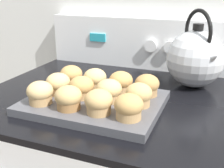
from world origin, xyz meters
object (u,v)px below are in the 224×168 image
at_px(muffin_r2_c3, 147,85).
at_px(tea_kettle, 195,58).
at_px(muffin_pan, 96,103).
at_px(muffin_r0_c2, 99,102).
at_px(muffin_r1_c0, 58,84).
at_px(muffin_r0_c3, 129,107).
at_px(muffin_r1_c1, 82,88).
at_px(muffin_r1_c3, 139,95).
at_px(muffin_r0_c0, 40,93).
at_px(muffin_r2_c0, 71,76).
at_px(muffin_r2_c2, 121,82).
at_px(muffin_r1_c2, 109,91).
at_px(muffin_r0_c1, 68,98).
at_px(muffin_r2_c1, 95,79).

distance_m(muffin_r2_c3, tea_kettle, 0.23).
distance_m(muffin_pan, muffin_r0_c2, 0.10).
height_order(muffin_r1_c0, tea_kettle, tea_kettle).
distance_m(muffin_r0_c3, muffin_r2_c3, 0.16).
distance_m(muffin_r0_c3, muffin_r1_c0, 0.26).
bearing_deg(muffin_r1_c1, muffin_r1_c3, 1.67).
distance_m(muffin_r0_c0, muffin_r1_c1, 0.11).
bearing_deg(muffin_r2_c0, muffin_r1_c0, -87.32).
distance_m(muffin_r0_c2, muffin_r2_c2, 0.16).
bearing_deg(muffin_r0_c2, muffin_r1_c0, 154.38).
bearing_deg(muffin_r0_c3, muffin_r1_c3, 89.92).
xyz_separation_m(muffin_r0_c0, tea_kettle, (0.36, 0.35, 0.05)).
bearing_deg(muffin_pan, muffin_r0_c2, -61.04).
bearing_deg(muffin_r1_c0, muffin_r0_c0, -94.02).
xyz_separation_m(muffin_r0_c3, muffin_r2_c0, (-0.25, 0.16, 0.00)).
bearing_deg(muffin_r2_c3, muffin_r0_c0, -146.77).
relative_size(muffin_r0_c0, muffin_r0_c2, 1.00).
distance_m(muffin_r0_c0, tea_kettle, 0.51).
xyz_separation_m(muffin_r1_c0, muffin_r1_c2, (0.16, 0.00, 0.00)).
bearing_deg(muffin_r0_c0, muffin_r0_c1, -1.69).
relative_size(muffin_r0_c3, muffin_r2_c1, 1.00).
xyz_separation_m(muffin_r0_c2, muffin_r1_c0, (-0.16, 0.08, 0.00)).
height_order(muffin_r1_c1, muffin_r2_c3, same).
distance_m(muffin_r0_c0, muffin_r2_c1, 0.18).
height_order(muffin_pan, muffin_r1_c1, muffin_r1_c1).
distance_m(muffin_r2_c2, tea_kettle, 0.27).
xyz_separation_m(muffin_r1_c0, muffin_r1_c3, (0.24, 0.00, 0.00)).
bearing_deg(muffin_r2_c1, muffin_r1_c0, -134.99).
bearing_deg(muffin_r1_c2, muffin_pan, -177.47).
bearing_deg(muffin_r1_c3, muffin_pan, -178.98).
height_order(muffin_r0_c2, muffin_r1_c3, same).
bearing_deg(muffin_r0_c0, muffin_r2_c0, 89.39).
bearing_deg(muffin_r2_c3, muffin_r2_c2, -179.76).
distance_m(muffin_r0_c1, muffin_r1_c0, 0.12).
height_order(muffin_r0_c2, tea_kettle, tea_kettle).
distance_m(muffin_r0_c2, muffin_r1_c3, 0.11).
relative_size(muffin_r0_c3, muffin_r1_c0, 1.00).
distance_m(muffin_r0_c1, muffin_r2_c2, 0.18).
bearing_deg(muffin_r0_c1, muffin_r2_c3, 45.78).
xyz_separation_m(muffin_r0_c2, muffin_r2_c3, (0.08, 0.16, 0.00)).
distance_m(muffin_pan, muffin_r1_c2, 0.06).
height_order(muffin_r0_c1, muffin_r1_c3, same).
relative_size(muffin_r0_c2, muffin_r2_c0, 1.00).
distance_m(muffin_r1_c2, muffin_r1_c3, 0.08).
height_order(muffin_r0_c1, muffin_r0_c2, same).
distance_m(muffin_r0_c2, muffin_r0_c3, 0.08).
height_order(muffin_r2_c0, muffin_r2_c2, same).
relative_size(muffin_r0_c1, muffin_r2_c2, 1.00).
xyz_separation_m(muffin_r1_c1, muffin_r2_c2, (0.09, 0.08, 0.00)).
xyz_separation_m(muffin_r0_c0, muffin_r2_c3, (0.25, 0.16, 0.00)).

